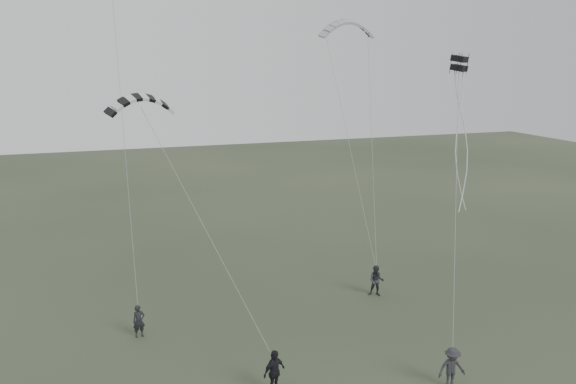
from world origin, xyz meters
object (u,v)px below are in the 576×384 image
object	(u,v)px
flyer_left	(139,321)
flyer_far	(452,368)
kite_striped	(140,97)
flyer_right	(376,281)
kite_box	(459,63)
flyer_center	(274,372)
kite_pale_large	(347,22)

from	to	relation	value
flyer_left	flyer_far	world-z (taller)	flyer_far
kite_striped	flyer_right	bearing A→B (deg)	-7.13
flyer_far	kite_box	size ratio (longest dim) A/B	2.57
flyer_right	flyer_center	bearing A→B (deg)	-109.05
flyer_right	flyer_far	bearing A→B (deg)	-69.30
flyer_right	flyer_center	world-z (taller)	flyer_center
flyer_left	flyer_far	distance (m)	15.17
flyer_center	flyer_far	size ratio (longest dim) A/B	1.05
flyer_right	flyer_center	size ratio (longest dim) A/B	0.94
flyer_far	kite_pale_large	world-z (taller)	kite_pale_large
kite_striped	flyer_left	bearing A→B (deg)	131.15
kite_pale_large	kite_box	xyz separation A→B (m)	(0.80, -11.78, -2.69)
flyer_center	kite_pale_large	world-z (taller)	kite_pale_large
flyer_right	flyer_far	size ratio (longest dim) A/B	0.99
flyer_left	flyer_center	distance (m)	8.56
flyer_left	flyer_right	xyz separation A→B (m)	(13.71, 0.79, 0.09)
flyer_left	flyer_center	size ratio (longest dim) A/B	0.85
flyer_left	kite_pale_large	size ratio (longest dim) A/B	0.44
flyer_far	flyer_left	bearing A→B (deg)	150.27
flyer_far	kite_striped	xyz separation A→B (m)	(-11.54, 8.48, 11.07)
flyer_center	kite_pale_large	distance (m)	24.39
flyer_left	kite_box	distance (m)	20.59
flyer_right	flyer_left	bearing A→B (deg)	-147.34
flyer_center	kite_box	world-z (taller)	kite_box
flyer_center	flyer_far	xyz separation A→B (m)	(7.24, -2.02, -0.05)
flyer_far	kite_box	distance (m)	14.57
flyer_far	kite_box	world-z (taller)	kite_box
flyer_right	kite_pale_large	bearing A→B (deg)	109.06
flyer_right	flyer_far	distance (m)	9.88
flyer_center	kite_pale_large	xyz separation A→B (m)	(10.24, 16.10, 15.19)
kite_striped	kite_box	size ratio (longest dim) A/B	4.24
flyer_far	kite_striped	distance (m)	18.10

